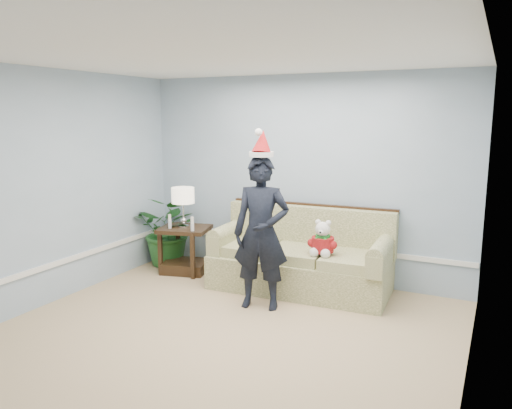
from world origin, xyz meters
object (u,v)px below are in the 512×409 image
object	(u,v)px
side_table	(185,254)
teddy_bear	(322,242)
man	(261,233)
table_lamp	(183,197)
sofa	(301,260)
houseplant	(170,230)

from	to	relation	value
side_table	teddy_bear	xyz separation A→B (m)	(2.06, -0.15, 0.45)
side_table	man	bearing A→B (deg)	-24.58
table_lamp	man	bearing A→B (deg)	-23.99
side_table	sofa	bearing A→B (deg)	3.32
man	houseplant	bearing A→B (deg)	141.70
houseplant	man	bearing A→B (deg)	-24.71
table_lamp	man	world-z (taller)	man
sofa	man	size ratio (longest dim) A/B	1.30
houseplant	teddy_bear	bearing A→B (deg)	-7.74
teddy_bear	sofa	bearing A→B (deg)	142.35
sofa	houseplant	bearing A→B (deg)	174.88
sofa	houseplant	world-z (taller)	same
sofa	teddy_bear	world-z (taller)	sofa
sofa	table_lamp	xyz separation A→B (m)	(-1.70, -0.12, 0.70)
side_table	table_lamp	world-z (taller)	table_lamp
houseplant	teddy_bear	xyz separation A→B (m)	(2.44, -0.33, 0.18)
side_table	teddy_bear	world-z (taller)	teddy_bear
side_table	table_lamp	distance (m)	0.82
houseplant	sofa	bearing A→B (deg)	-2.30
side_table	houseplant	size ratio (longest dim) A/B	0.76
sofa	houseplant	size ratio (longest dim) A/B	2.18
sofa	teddy_bear	xyz separation A→B (m)	(0.36, -0.25, 0.33)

